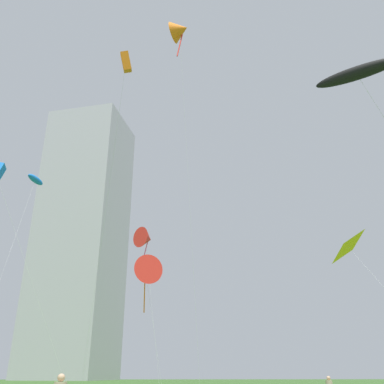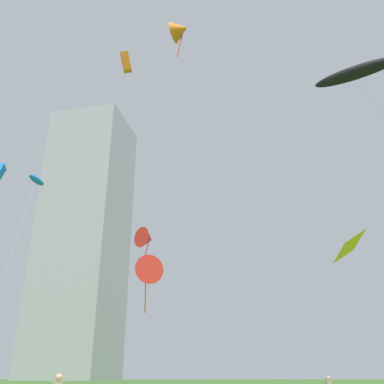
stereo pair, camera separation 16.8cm
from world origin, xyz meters
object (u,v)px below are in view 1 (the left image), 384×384
Objects in this scene: kite_flying_3 at (356,73)px; distant_highrise_0 at (82,237)px; kite_flying_0 at (126,63)px; kite_flying_1 at (180,30)px; kite_flying_4 at (146,238)px; kite_flying_7 at (145,271)px; kite_flying_8 at (348,247)px; kite_flying_6 at (35,180)px.

distant_highrise_0 is (-37.98, 122.11, 28.64)m from kite_flying_3.
kite_flying_1 is at bearing 32.16° from kite_flying_0.
kite_flying_7 is (0.36, -4.44, -4.69)m from kite_flying_4.
kite_flying_1 is at bearing -79.78° from kite_flying_4.
kite_flying_3 is (12.76, -9.22, -7.80)m from kite_flying_0.
kite_flying_8 is at bearing -16.87° from kite_flying_4.
distant_highrise_0 is (-29.36, 110.29, 14.80)m from kite_flying_1.
kite_flying_4 is at bearing 94.60° from kite_flying_7.
kite_flying_0 is 1.45× the size of kite_flying_4.
kite_flying_8 is 114.06m from distant_highrise_0.
kite_flying_1 is 22.58m from kite_flying_7.
kite_flying_3 reaches higher than kite_flying_7.
kite_flying_0 is 1.13× the size of kite_flying_6.
kite_flying_1 is 2.12× the size of kite_flying_8.
kite_flying_3 is 0.97× the size of kite_flying_4.
kite_flying_1 is 115.09m from distant_highrise_0.
kite_flying_4 is (1.07, 19.60, -7.84)m from kite_flying_0.
distant_highrise_0 is at bearing 107.28° from kite_flying_3.
kite_flying_3 is at bearing -110.61° from kite_flying_8.
kite_flying_8 reaches higher than kite_flying_7.
kite_flying_7 is at bearing -6.51° from kite_flying_6.
kite_flying_1 is at bearing -77.84° from kite_flying_7.
kite_flying_1 is 1.42× the size of kite_flying_6.
distant_highrise_0 reaches higher than kite_flying_0.
kite_flying_8 is (20.22, -6.13, -2.33)m from kite_flying_4.
kite_flying_3 is 131.05m from distant_highrise_0.
distant_highrise_0 is at bearing 115.07° from kite_flying_8.
kite_flying_1 is 1.87× the size of kite_flying_3.
kite_flying_0 is 21.14m from kite_flying_4.
kite_flying_0 is at bearing -95.40° from kite_flying_7.
kite_flying_4 reaches higher than kite_flying_7.
kite_flying_6 is 1.74× the size of kite_flying_7.
kite_flying_1 reaches higher than kite_flying_8.
kite_flying_1 is 22.22m from kite_flying_6.
kite_flying_7 is 0.86× the size of kite_flying_8.
kite_flying_3 is 0.18× the size of distant_highrise_0.
kite_flying_6 reaches higher than kite_flying_3.
kite_flying_0 is 117.54m from distant_highrise_0.
kite_flying_4 is at bearing 100.22° from kite_flying_1.
kite_flying_3 is 27.29m from kite_flying_7.
kite_flying_3 is 35.44m from kite_flying_6.
distant_highrise_0 is at bearing 105.74° from kite_flying_4.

